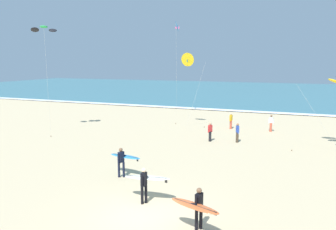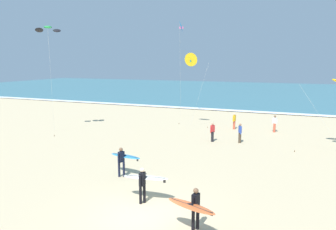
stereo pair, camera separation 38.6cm
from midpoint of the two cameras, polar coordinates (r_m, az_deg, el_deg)
The scene contains 13 objects.
ground_plane at distance 14.00m, azimuth -4.09°, elevation -17.71°, with size 160.00×160.00×0.00m, color #D1BA8E.
ocean_water at distance 71.33m, azimuth 17.49°, elevation 4.12°, with size 160.00×60.00×0.08m, color teal.
shoreline_foam at distance 41.98m, azimuth 14.16°, elevation 0.71°, with size 160.00×1.54×0.01m, color white.
surfer_lead at distance 12.34m, azimuth 5.63°, elevation -16.29°, with size 2.06×1.09×1.71m.
surfer_trailing at distance 14.70m, azimuth -3.68°, elevation -11.83°, with size 2.28×0.97×1.71m.
surfer_third at distance 17.97m, azimuth -7.59°, elevation -7.86°, with size 2.16×1.09×1.71m.
kite_delta_golden_near at distance 31.09m, azimuth 4.63°, elevation 10.06°, with size 2.55×0.48×7.34m.
kite_delta_cobalt_mid at distance 37.15m, azimuth 2.76°, elevation 15.85°, with size 1.95×5.44×11.12m.
kite_arc_emerald_high at distance 30.66m, azimuth -20.79°, elevation 14.45°, with size 2.59×2.71×9.60m.
bystander_yellow_top at distance 30.72m, azimuth 12.40°, elevation -1.08°, with size 0.26×0.48×1.59m.
bystander_white_top at distance 30.45m, azimuth 19.30°, elevation -1.50°, with size 0.49×0.24×1.59m.
bystander_blue_top at distance 25.68m, azimuth 13.47°, elevation -3.22°, with size 0.31×0.45×1.59m.
bystander_red_top at distance 25.63m, azimuth 8.59°, elevation -3.09°, with size 0.32×0.44×1.59m.
Camera 2 is at (5.70, -11.07, 6.44)m, focal length 33.25 mm.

